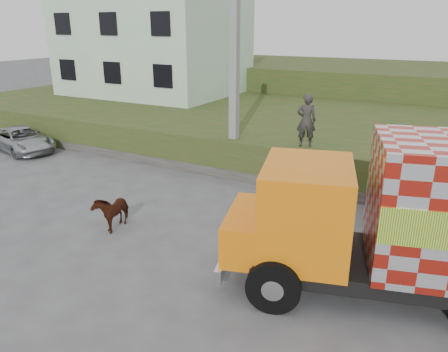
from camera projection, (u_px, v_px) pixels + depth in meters
The scene contains 10 objects.
ground at pixel (193, 224), 13.13m from camera, with size 120.00×120.00×0.00m, color #474749.
embankment at pixel (303, 132), 21.16m from camera, with size 40.00×12.00×1.50m, color #224416.
embankment_far at pixel (360, 87), 30.86m from camera, with size 40.00×12.00×3.00m, color #224416.
retaining_strip at pixel (207, 169), 17.45m from camera, with size 16.00×0.50×0.40m, color #595651.
building at pixel (155, 44), 27.40m from camera, with size 10.00×8.00×6.00m, color beige.
utility_pole at pixel (234, 70), 16.05m from camera, with size 1.20×0.30×8.00m.
cargo_truck at pixel (438, 221), 9.01m from camera, with size 8.34×4.55×3.55m.
cow at pixel (112, 210), 12.74m from camera, with size 0.58×1.28×1.08m, color #35140D.
suv at pixel (21, 139), 20.50m from camera, with size 1.85×4.01×1.11m, color #A9AFB3.
pedestrian at pixel (306, 121), 15.49m from camera, with size 0.69×0.45×1.89m, color #2C2927.
Camera 1 is at (6.55, -10.00, 5.69)m, focal length 35.00 mm.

